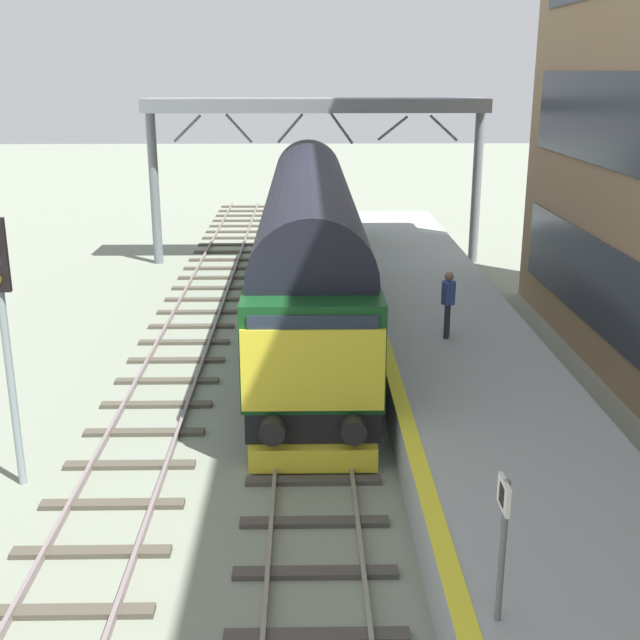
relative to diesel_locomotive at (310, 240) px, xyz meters
The scene contains 9 objects.
ground_plane 8.37m from the diesel_locomotive, 90.01° to the right, with size 140.00×140.00×0.00m, color gray.
track_main 8.36m from the diesel_locomotive, 90.01° to the right, with size 2.50×60.00×0.15m.
track_adjacent_west 9.06m from the diesel_locomotive, 113.73° to the right, with size 2.50×60.00×0.15m.
station_platform 8.99m from the diesel_locomotive, 65.77° to the right, with size 4.00×44.00×1.01m.
diesel_locomotive is the anchor object (origin of this frame).
signal_post_mid 11.44m from the diesel_locomotive, 117.93° to the right, with size 0.44×0.22×4.94m.
platform_number_sign 15.50m from the diesel_locomotive, 82.09° to the right, with size 0.10×0.44×1.84m.
waiting_passenger 5.76m from the diesel_locomotive, 54.56° to the right, with size 0.42×0.49×1.64m.
overhead_footbridge 8.41m from the diesel_locomotive, 87.84° to the left, with size 12.81×2.00×6.28m.
Camera 1 is at (-0.12, -15.50, 7.27)m, focal length 45.46 mm.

